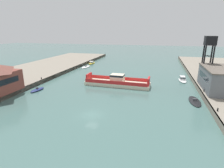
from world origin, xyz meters
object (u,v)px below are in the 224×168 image
moored_boat_near_right (182,79)px  moored_boat_far_left (86,67)px  moored_boat_near_left (92,63)px  crane_tower (209,47)px  moored_boat_mid_left (37,90)px  chain_ferry (117,82)px  moored_boat_mid_right (195,101)px

moored_boat_near_right → moored_boat_far_left: 45.19m
moored_boat_near_left → moored_boat_far_left: size_ratio=0.96×
moored_boat_far_left → crane_tower: size_ratio=0.55×
moored_boat_far_left → crane_tower: bearing=-21.4°
moored_boat_near_right → moored_boat_mid_left: moored_boat_near_right is taller
chain_ferry → moored_boat_near_right: 24.12m
moored_boat_near_right → moored_boat_far_left: moored_boat_near_right is taller
moored_boat_near_left → moored_boat_mid_right: moored_boat_near_left is taller
chain_ferry → moored_boat_mid_left: bearing=-152.2°
moored_boat_mid_left → crane_tower: crane_tower is taller
chain_ferry → moored_boat_far_left: 33.76m
moored_boat_near_right → crane_tower: crane_tower is taller
moored_boat_mid_right → crane_tower: bearing=71.7°
moored_boat_mid_right → moored_boat_far_left: bearing=141.9°
moored_boat_mid_right → moored_boat_far_left: size_ratio=0.96×
chain_ferry → moored_boat_near_right: size_ratio=2.79×
moored_boat_mid_right → moored_boat_far_left: moored_boat_far_left is taller
moored_boat_near_right → moored_boat_far_left: (-43.02, 13.83, -0.37)m
moored_boat_mid_right → moored_boat_mid_left: bearing=-176.6°
moored_boat_mid_left → moored_boat_near_right: bearing=28.5°
moored_boat_near_left → moored_boat_near_right: 50.00m
moored_boat_near_left → moored_boat_mid_right: bearing=-45.0°
moored_boat_mid_left → crane_tower: (48.52, 17.88, 11.98)m
crane_tower → moored_boat_near_left: bearing=149.5°
moored_boat_near_left → moored_boat_mid_left: 47.24m
moored_boat_mid_right → crane_tower: (5.06, 15.27, 12.08)m
moored_boat_mid_right → chain_ferry: bearing=158.1°
moored_boat_near_left → moored_boat_mid_right: 63.14m
chain_ferry → moored_boat_mid_right: bearing=-21.9°
moored_boat_near_left → moored_boat_mid_left: size_ratio=1.44×
chain_ferry → moored_boat_near_right: (21.04, 11.78, -0.54)m
moored_boat_mid_left → moored_boat_far_left: (-0.38, 37.02, -0.09)m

